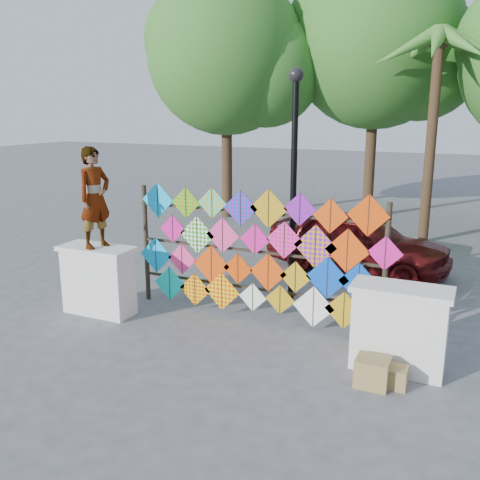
% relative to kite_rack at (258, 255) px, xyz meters
% --- Properties ---
extents(ground, '(80.00, 80.00, 0.00)m').
position_rel_kite_rack_xyz_m(ground, '(-0.11, -0.73, -1.22)').
color(ground, slate).
rests_on(ground, ground).
extents(parapet_left, '(1.40, 0.65, 1.28)m').
position_rel_kite_rack_xyz_m(parapet_left, '(-2.81, -0.93, -0.57)').
color(parapet_left, white).
rests_on(parapet_left, ground).
extents(parapet_right, '(1.40, 0.65, 1.28)m').
position_rel_kite_rack_xyz_m(parapet_right, '(2.59, -0.93, -0.57)').
color(parapet_right, white).
rests_on(parapet_right, ground).
extents(kite_rack, '(4.92, 0.24, 2.42)m').
position_rel_kite_rack_xyz_m(kite_rack, '(0.00, 0.00, 0.00)').
color(kite_rack, black).
rests_on(kite_rack, ground).
extents(tree_west, '(5.85, 5.20, 8.01)m').
position_rel_kite_rack_xyz_m(tree_west, '(-4.51, 8.30, 4.16)').
color(tree_west, '#4B3320').
rests_on(tree_west, ground).
extents(tree_mid, '(6.30, 5.60, 8.61)m').
position_rel_kite_rack_xyz_m(tree_mid, '(-0.00, 10.30, 4.56)').
color(tree_mid, '#4B3320').
rests_on(tree_mid, ground).
extents(palm_tree, '(3.62, 3.62, 5.83)m').
position_rel_kite_rack_xyz_m(palm_tree, '(2.09, 7.27, 3.74)').
color(palm_tree, '#4B3320').
rests_on(palm_tree, ground).
extents(vendor_woman, '(0.55, 0.73, 1.80)m').
position_rel_kite_rack_xyz_m(vendor_woman, '(-2.77, -0.93, 0.97)').
color(vendor_woman, '#99999E').
rests_on(vendor_woman, parapet_left).
extents(sedan, '(4.41, 2.36, 1.43)m').
position_rel_kite_rack_xyz_m(sedan, '(0.99, 3.66, -0.50)').
color(sedan, '#4E0D0E').
rests_on(sedan, ground).
extents(lamppost, '(0.28, 0.28, 4.46)m').
position_rel_kite_rack_xyz_m(lamppost, '(0.19, 1.27, 1.48)').
color(lamppost, black).
rests_on(lamppost, ground).
extents(cardboard_box_near, '(0.45, 0.40, 0.40)m').
position_rel_kite_rack_xyz_m(cardboard_box_near, '(2.36, -1.54, -1.01)').
color(cardboard_box_near, '#997F4A').
rests_on(cardboard_box_near, ground).
extents(cardboard_box_far, '(0.34, 0.31, 0.29)m').
position_rel_kite_rack_xyz_m(cardboard_box_far, '(2.64, -1.45, -1.07)').
color(cardboard_box_far, '#997F4A').
rests_on(cardboard_box_far, ground).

